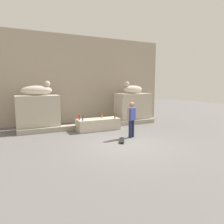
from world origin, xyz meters
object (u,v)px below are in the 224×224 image
at_px(bottle_red, 79,117).
at_px(statue_reclining_right, 133,89).
at_px(statue_reclining_left, 38,90).
at_px(bottle_blue, 83,118).
at_px(bottle_brown, 115,116).
at_px(bottle_orange, 102,116).
at_px(skater, 132,118).
at_px(skateboard, 122,140).

bearing_deg(bottle_red, statue_reclining_right, 16.98).
height_order(statue_reclining_left, bottle_blue, statue_reclining_left).
distance_m(bottle_brown, bottle_orange, 0.71).
distance_m(statue_reclining_right, bottle_orange, 3.27).
distance_m(statue_reclining_left, statue_reclining_right, 5.83).
xyz_separation_m(skater, bottle_blue, (-1.76, 1.92, -0.18)).
height_order(bottle_brown, bottle_orange, bottle_brown).
height_order(statue_reclining_left, skater, statue_reclining_left).
bearing_deg(skater, bottle_red, 109.04).
relative_size(skateboard, bottle_red, 2.54).
bearing_deg(statue_reclining_left, skater, -47.89).
bearing_deg(statue_reclining_left, statue_reclining_right, -5.52).
bearing_deg(skateboard, bottle_blue, 52.02).
bearing_deg(bottle_blue, bottle_brown, -2.99).
relative_size(statue_reclining_left, skater, 0.99).
bearing_deg(bottle_orange, bottle_blue, -166.58).
bearing_deg(bottle_red, bottle_orange, -1.28).
distance_m(bottle_blue, bottle_orange, 1.21).
bearing_deg(skateboard, bottle_red, 51.30).
distance_m(bottle_brown, bottle_red, 1.92).
xyz_separation_m(statue_reclining_right, bottle_orange, (-2.66, -1.23, -1.44)).
distance_m(skateboard, bottle_red, 2.97).
xyz_separation_m(bottle_blue, bottle_orange, (1.18, 0.28, -0.01)).
xyz_separation_m(statue_reclining_right, skater, (-2.08, -3.43, -1.25)).
height_order(skater, bottle_brown, skater).
height_order(statue_reclining_left, bottle_brown, statue_reclining_left).
height_order(statue_reclining_right, bottle_blue, statue_reclining_right).
xyz_separation_m(skater, skateboard, (-0.73, -0.43, -0.86)).
bearing_deg(bottle_brown, skater, -90.69).
relative_size(bottle_blue, bottle_red, 0.91).
height_order(skateboard, bottle_red, bottle_red).
xyz_separation_m(statue_reclining_right, bottle_brown, (-2.05, -1.60, -1.42)).
xyz_separation_m(statue_reclining_left, bottle_red, (1.90, -1.21, -1.42)).
height_order(skater, bottle_blue, skater).
bearing_deg(statue_reclining_right, statue_reclining_left, -13.66).
distance_m(statue_reclining_right, skater, 4.20).
bearing_deg(bottle_blue, statue_reclining_left, 142.61).
distance_m(statue_reclining_left, bottle_blue, 2.89).
relative_size(bottle_blue, bottle_orange, 1.09).
bearing_deg(statue_reclining_left, bottle_orange, -26.80).
bearing_deg(bottle_orange, bottle_red, 178.72).
xyz_separation_m(skateboard, bottle_orange, (0.14, 2.63, 0.66)).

